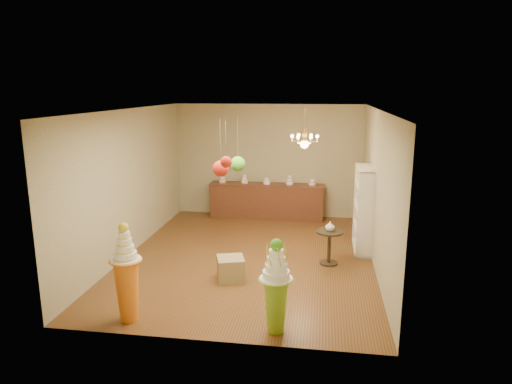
# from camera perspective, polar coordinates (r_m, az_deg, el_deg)

# --- Properties ---
(floor) EXTENTS (6.50, 6.50, 0.00)m
(floor) POSITION_cam_1_polar(r_m,az_deg,el_deg) (9.52, -0.90, -8.10)
(floor) COLOR #5A3618
(floor) RESTS_ON ground
(ceiling) EXTENTS (6.50, 6.50, 0.00)m
(ceiling) POSITION_cam_1_polar(r_m,az_deg,el_deg) (8.90, -0.97, 10.25)
(ceiling) COLOR white
(ceiling) RESTS_ON ground
(wall_back) EXTENTS (5.00, 0.04, 3.00)m
(wall_back) POSITION_cam_1_polar(r_m,az_deg,el_deg) (12.26, 1.53, 3.92)
(wall_back) COLOR tan
(wall_back) RESTS_ON ground
(wall_front) EXTENTS (5.00, 0.04, 3.00)m
(wall_front) POSITION_cam_1_polar(r_m,az_deg,el_deg) (6.02, -5.97, -5.70)
(wall_front) COLOR tan
(wall_front) RESTS_ON ground
(wall_left) EXTENTS (0.04, 6.50, 3.00)m
(wall_left) POSITION_cam_1_polar(r_m,az_deg,el_deg) (9.80, -15.51, 1.18)
(wall_left) COLOR tan
(wall_left) RESTS_ON ground
(wall_right) EXTENTS (0.04, 6.50, 3.00)m
(wall_right) POSITION_cam_1_polar(r_m,az_deg,el_deg) (9.04, 14.91, 0.25)
(wall_right) COLOR tan
(wall_right) RESTS_ON ground
(pedestal_green) EXTENTS (0.61, 0.61, 1.39)m
(pedestal_green) POSITION_cam_1_polar(r_m,az_deg,el_deg) (6.58, 2.51, -12.45)
(pedestal_green) COLOR #8BBD29
(pedestal_green) RESTS_ON floor
(pedestal_orange) EXTENTS (0.49, 0.49, 1.53)m
(pedestal_orange) POSITION_cam_1_polar(r_m,az_deg,el_deg) (7.12, -15.82, -10.74)
(pedestal_orange) COLOR orange
(pedestal_orange) RESTS_ON floor
(burlap_riser) EXTENTS (0.59, 0.59, 0.43)m
(burlap_riser) POSITION_cam_1_polar(r_m,az_deg,el_deg) (8.38, -3.19, -9.56)
(burlap_riser) COLOR #927E4F
(burlap_riser) RESTS_ON floor
(sideboard) EXTENTS (3.04, 0.54, 1.16)m
(sideboard) POSITION_cam_1_polar(r_m,az_deg,el_deg) (12.19, 1.34, -1.03)
(sideboard) COLOR #562C1B
(sideboard) RESTS_ON floor
(shelving_unit) EXTENTS (0.33, 1.20, 1.80)m
(shelving_unit) POSITION_cam_1_polar(r_m,az_deg,el_deg) (9.93, 13.29, -2.09)
(shelving_unit) COLOR beige
(shelving_unit) RESTS_ON floor
(round_table) EXTENTS (0.70, 0.70, 0.69)m
(round_table) POSITION_cam_1_polar(r_m,az_deg,el_deg) (9.12, 9.15, -6.26)
(round_table) COLOR black
(round_table) RESTS_ON floor
(vase) EXTENTS (0.20, 0.20, 0.19)m
(vase) POSITION_cam_1_polar(r_m,az_deg,el_deg) (9.02, 9.22, -4.24)
(vase) COLOR beige
(vase) RESTS_ON round_table
(pom_red_left) EXTENTS (0.26, 0.26, 0.95)m
(pom_red_left) POSITION_cam_1_polar(r_m,az_deg,el_deg) (7.17, -4.44, 2.95)
(pom_red_left) COLOR #423B2F
(pom_red_left) RESTS_ON ceiling
(pom_green_mid) EXTENTS (0.25, 0.25, 0.97)m
(pom_green_mid) POSITION_cam_1_polar(r_m,az_deg,el_deg) (7.77, -2.28, 3.58)
(pom_green_mid) COLOR #423B2F
(pom_green_mid) RESTS_ON ceiling
(pom_red_right) EXTENTS (0.17, 0.17, 0.74)m
(pom_red_right) POSITION_cam_1_polar(r_m,az_deg,el_deg) (6.75, -3.77, 3.79)
(pom_red_right) COLOR #423B2F
(pom_red_right) RESTS_ON ceiling
(chandelier) EXTENTS (0.63, 0.63, 0.85)m
(chandelier) POSITION_cam_1_polar(r_m,az_deg,el_deg) (9.71, 6.08, 6.27)
(chandelier) COLOR gold
(chandelier) RESTS_ON ceiling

